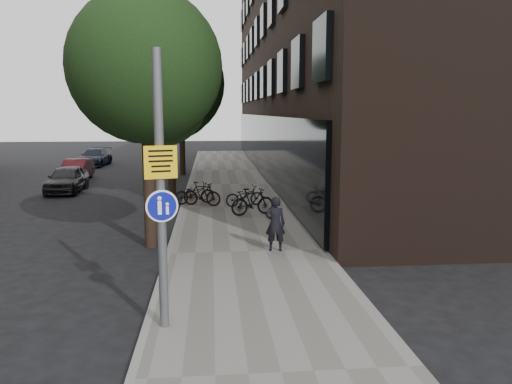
{
  "coord_description": "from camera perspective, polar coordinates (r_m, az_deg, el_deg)",
  "views": [
    {
      "loc": [
        -0.77,
        -10.3,
        4.03
      ],
      "look_at": [
        0.36,
        2.21,
        2.0
      ],
      "focal_mm": 35.0,
      "sensor_mm": 36.0,
      "label": 1
    }
  ],
  "objects": [
    {
      "name": "parked_bike_curb_near",
      "position": [
        21.51,
        -7.08,
        -0.13
      ],
      "size": [
        1.85,
        1.15,
        0.92
      ],
      "primitive_type": "imported",
      "rotation": [
        0.0,
        0.0,
        1.9
      ],
      "color": "black",
      "rests_on": "sidewalk"
    },
    {
      "name": "parked_car_mid",
      "position": [
        31.29,
        -19.86,
        2.38
      ],
      "size": [
        1.37,
        3.81,
        1.25
      ],
      "primitive_type": "imported",
      "rotation": [
        0.0,
        0.0,
        0.01
      ],
      "color": "#4D161C",
      "rests_on": "ground"
    },
    {
      "name": "curb_edge",
      "position": [
        20.72,
        -8.49,
        -1.96
      ],
      "size": [
        0.15,
        60.0,
        0.13
      ],
      "primitive_type": "cube",
      "color": "slate",
      "rests_on": "ground"
    },
    {
      "name": "parked_car_far",
      "position": [
        39.48,
        -17.94,
        3.81
      ],
      "size": [
        2.05,
        4.54,
        1.29
      ],
      "primitive_type": "imported",
      "rotation": [
        0.0,
        0.0,
        -0.05
      ],
      "color": "black",
      "rests_on": "ground"
    },
    {
      "name": "parked_bike_facade_far",
      "position": [
        19.0,
        -0.39,
        -1.1
      ],
      "size": [
        1.81,
        0.99,
        1.04
      ],
      "primitive_type": "imported",
      "rotation": [
        0.0,
        0.0,
        1.87
      ],
      "color": "black",
      "rests_on": "sidewalk"
    },
    {
      "name": "street_tree_near",
      "position": [
        15.08,
        -12.18,
        13.07
      ],
      "size": [
        4.4,
        4.4,
        7.5
      ],
      "color": "black",
      "rests_on": "ground"
    },
    {
      "name": "street_tree_far",
      "position": [
        32.51,
        -8.42,
        10.98
      ],
      "size": [
        5.0,
        5.0,
        7.8
      ],
      "color": "black",
      "rests_on": "ground"
    },
    {
      "name": "parked_car_near",
      "position": [
        26.93,
        -20.79,
        1.4
      ],
      "size": [
        1.66,
        3.96,
        1.34
      ],
      "primitive_type": "imported",
      "rotation": [
        0.0,
        0.0,
        0.02
      ],
      "color": "black",
      "rests_on": "ground"
    },
    {
      "name": "pedestrian",
      "position": [
        14.11,
        2.21,
        -3.64
      ],
      "size": [
        0.59,
        0.41,
        1.56
      ],
      "primitive_type": "imported",
      "rotation": [
        0.0,
        0.0,
        3.08
      ],
      "color": "black",
      "rests_on": "sidewalk"
    },
    {
      "name": "street_tree_mid",
      "position": [
        23.53,
        -9.66,
        11.68
      ],
      "size": [
        5.0,
        5.0,
        7.8
      ],
      "color": "black",
      "rests_on": "ground"
    },
    {
      "name": "parked_bike_curb_far",
      "position": [
        21.0,
        -6.21,
        -0.22
      ],
      "size": [
        1.73,
        1.05,
        1.01
      ],
      "primitive_type": "imported",
      "rotation": [
        0.0,
        0.0,
        1.19
      ],
      "color": "black",
      "rests_on": "sidewalk"
    },
    {
      "name": "signpost",
      "position": [
        8.96,
        -10.85,
        0.06
      ],
      "size": [
        0.56,
        0.18,
        4.98
      ],
      "rotation": [
        0.0,
        0.0,
        0.26
      ],
      "color": "#595B5E",
      "rests_on": "sidewalk"
    },
    {
      "name": "sidewalk",
      "position": [
        20.71,
        -2.26,
        -1.88
      ],
      "size": [
        4.5,
        60.0,
        0.12
      ],
      "primitive_type": "cube",
      "color": "slate",
      "rests_on": "ground"
    },
    {
      "name": "parked_bike_facade_near",
      "position": [
        20.85,
        -1.33,
        -0.42
      ],
      "size": [
        1.75,
        1.05,
        0.87
      ],
      "primitive_type": "imported",
      "rotation": [
        0.0,
        0.0,
        1.88
      ],
      "color": "black",
      "rests_on": "sidewalk"
    },
    {
      "name": "ground",
      "position": [
        11.09,
        -0.87,
        -12.14
      ],
      "size": [
        120.0,
        120.0,
        0.0
      ],
      "primitive_type": "plane",
      "color": "black",
      "rests_on": "ground"
    },
    {
      "name": "building_right_dark_brick",
      "position": [
        33.97,
        11.25,
        17.42
      ],
      "size": [
        12.0,
        40.0,
        18.0
      ],
      "primitive_type": "cube",
      "color": "black",
      "rests_on": "ground"
    }
  ]
}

